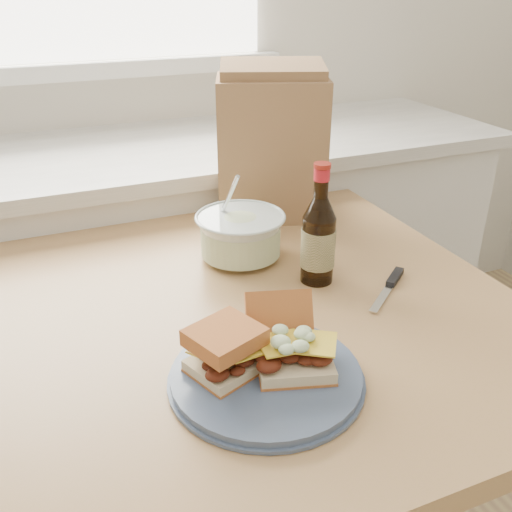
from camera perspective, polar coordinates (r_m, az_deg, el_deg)
name	(u,v)px	position (r m, az deg, el deg)	size (l,w,h in m)	color
cabinet_run	(118,293)	(1.89, -13.68, -3.58)	(2.50, 0.64, 0.94)	silver
dining_table	(249,356)	(1.15, -0.69, -9.97)	(1.00, 1.00, 0.84)	#A7784F
plate	(266,376)	(0.89, 1.03, -11.95)	(0.29, 0.29, 0.02)	#42516C
sandwich_left	(225,350)	(0.87, -3.09, -9.34)	(0.13, 0.12, 0.07)	beige
sandwich_right	(289,342)	(0.89, 3.35, -8.58)	(0.14, 0.18, 0.10)	beige
coleslaw_bowl	(240,237)	(1.23, -1.56, 1.89)	(0.19, 0.19, 0.19)	silver
beer_bottle	(318,239)	(1.13, 6.26, 1.73)	(0.07, 0.07, 0.25)	black
knife	(392,282)	(1.18, 13.42, -2.57)	(0.15, 0.13, 0.01)	silver
paper_bag	(272,149)	(1.43, 1.56, 10.69)	(0.26, 0.17, 0.34)	#9A764A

